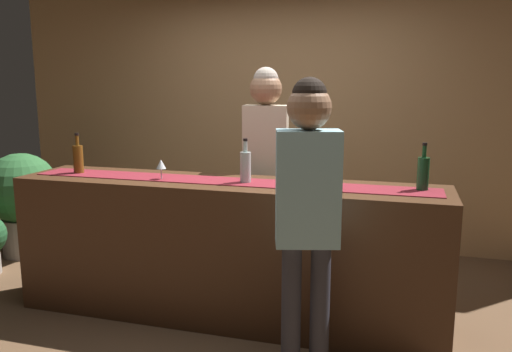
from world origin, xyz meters
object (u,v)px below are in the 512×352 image
object	(u,v)px
customer_sipping	(308,199)
potted_plant_tall	(22,197)
wine_bottle_clear	(245,166)
wine_bottle_green	(423,173)
bartender	(266,153)
wine_glass_mid_counter	(338,174)
wine_glass_near_customer	(161,165)
wine_bottle_amber	(78,158)

from	to	relation	value
customer_sipping	potted_plant_tall	world-z (taller)	customer_sipping
wine_bottle_clear	potted_plant_tall	distance (m)	2.64
wine_bottle_green	wine_bottle_clear	bearing A→B (deg)	-176.34
wine_bottle_clear	bartender	distance (m)	0.59
wine_glass_mid_counter	potted_plant_tall	distance (m)	3.25
wine_bottle_clear	wine_glass_mid_counter	distance (m)	0.63
wine_bottle_green	wine_glass_near_customer	xyz separation A→B (m)	(-1.74, -0.13, -0.01)
wine_bottle_amber	wine_glass_mid_counter	xyz separation A→B (m)	(1.93, -0.07, -0.01)
wine_bottle_green	wine_bottle_amber	xyz separation A→B (m)	(-2.45, -0.07, 0.00)
wine_bottle_amber	wine_bottle_clear	xyz separation A→B (m)	(1.31, 0.00, 0.00)
wine_bottle_amber	wine_glass_near_customer	size ratio (longest dim) A/B	2.10
wine_bottle_amber	potted_plant_tall	size ratio (longest dim) A/B	0.30
wine_bottle_amber	wine_bottle_clear	world-z (taller)	same
wine_bottle_amber	wine_glass_mid_counter	distance (m)	1.94
wine_glass_near_customer	wine_glass_mid_counter	xyz separation A→B (m)	(1.23, -0.01, 0.00)
wine_bottle_clear	wine_glass_mid_counter	world-z (taller)	wine_bottle_clear
wine_glass_mid_counter	bartender	world-z (taller)	bartender
wine_bottle_green	wine_glass_mid_counter	bearing A→B (deg)	-164.57
wine_bottle_clear	customer_sipping	distance (m)	0.80
wine_bottle_amber	customer_sipping	bearing A→B (deg)	-17.86
wine_glass_mid_counter	potted_plant_tall	xyz separation A→B (m)	(-3.11, 0.80, -0.52)
wine_glass_mid_counter	customer_sipping	xyz separation A→B (m)	(-0.09, -0.52, -0.05)
wine_bottle_clear	wine_glass_near_customer	size ratio (longest dim) A/B	2.10
wine_bottle_amber	potted_plant_tall	distance (m)	1.48
wine_bottle_clear	bartender	world-z (taller)	bartender
wine_bottle_green	wine_bottle_clear	world-z (taller)	same
wine_glass_mid_counter	wine_glass_near_customer	bearing A→B (deg)	179.44
bartender	wine_bottle_green	bearing A→B (deg)	148.43
wine_glass_mid_counter	bartender	xyz separation A→B (m)	(-0.65, 0.65, 0.02)
bartender	customer_sipping	bearing A→B (deg)	107.37
wine_bottle_clear	potted_plant_tall	world-z (taller)	wine_bottle_clear
wine_bottle_amber	wine_glass_near_customer	distance (m)	0.71
bartender	potted_plant_tall	size ratio (longest dim) A/B	1.78
wine_glass_near_customer	customer_sipping	world-z (taller)	customer_sipping
wine_bottle_clear	customer_sipping	size ratio (longest dim) A/B	0.18
wine_glass_near_customer	potted_plant_tall	xyz separation A→B (m)	(-1.89, 0.79, -0.52)
wine_bottle_clear	wine_bottle_amber	bearing A→B (deg)	-179.99
wine_bottle_green	wine_bottle_clear	distance (m)	1.15
wine_bottle_green	potted_plant_tall	bearing A→B (deg)	169.74
wine_glass_mid_counter	customer_sipping	size ratio (longest dim) A/B	0.09
wine_bottle_green	bartender	xyz separation A→B (m)	(-1.16, 0.51, 0.01)
wine_glass_mid_counter	wine_bottle_amber	bearing A→B (deg)	177.96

